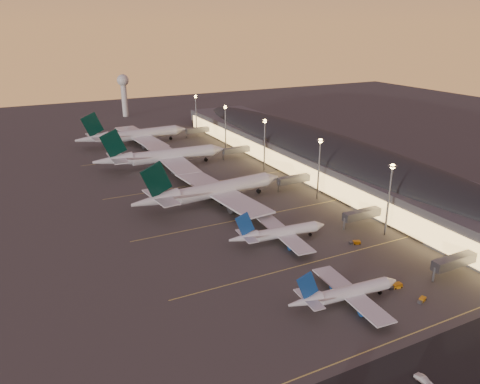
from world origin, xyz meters
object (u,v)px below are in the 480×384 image
(airliner_narrow_south, at_px, (345,293))
(airliner_wide_far, at_px, (134,135))
(airliner_wide_near, at_px, (212,191))
(baggage_tug_c, at_px, (355,243))
(airliner_wide_mid, at_px, (162,156))
(service_van_c, at_px, (424,380))
(airliner_narrow_north, at_px, (279,233))
(radar_tower, at_px, (124,88))
(baggage_tug_a, at_px, (395,286))
(baggage_tug_b, at_px, (422,300))

(airliner_narrow_south, xyz_separation_m, airliner_wide_far, (-4.14, 194.35, 2.59))
(airliner_wide_near, distance_m, baggage_tug_c, 62.72)
(airliner_wide_mid, bearing_deg, baggage_tug_c, -73.81)
(airliner_wide_far, relative_size, service_van_c, 16.51)
(airliner_wide_mid, bearing_deg, airliner_narrow_north, -84.06)
(radar_tower, bearing_deg, baggage_tug_c, -87.37)
(airliner_wide_near, relative_size, airliner_wide_mid, 0.98)
(baggage_tug_a, bearing_deg, service_van_c, -118.26)
(airliner_narrow_south, relative_size, baggage_tug_b, 9.92)
(baggage_tug_a, relative_size, baggage_tug_c, 1.09)
(baggage_tug_b, bearing_deg, airliner_narrow_south, 134.79)
(airliner_narrow_north, height_order, radar_tower, radar_tower)
(airliner_narrow_north, xyz_separation_m, baggage_tug_c, (22.12, -13.11, -2.79))
(airliner_narrow_north, relative_size, airliner_wide_near, 0.53)
(baggage_tug_b, distance_m, service_van_c, 31.92)
(airliner_wide_mid, relative_size, airliner_wide_far, 1.00)
(baggage_tug_a, bearing_deg, baggage_tug_c, 80.44)
(airliner_wide_mid, relative_size, radar_tower, 2.11)
(airliner_wide_mid, height_order, baggage_tug_c, airliner_wide_mid)
(airliner_narrow_north, height_order, airliner_wide_mid, airliner_wide_mid)
(baggage_tug_b, xyz_separation_m, baggage_tug_c, (6.78, 35.00, 0.08))
(airliner_narrow_north, xyz_separation_m, airliner_wide_far, (-7.89, 154.86, 2.38))
(airliner_wide_far, distance_m, baggage_tug_c, 170.71)
(airliner_narrow_south, relative_size, radar_tower, 1.03)
(airliner_narrow_south, bearing_deg, airliner_wide_mid, 95.95)
(baggage_tug_a, xyz_separation_m, service_van_c, (-21.76, -30.26, 0.12))
(airliner_wide_mid, bearing_deg, baggage_tug_b, -79.58)
(baggage_tug_b, height_order, service_van_c, service_van_c)
(airliner_wide_far, xyz_separation_m, baggage_tug_a, (21.84, -194.69, -5.11))
(baggage_tug_c, bearing_deg, airliner_wide_far, 121.69)
(airliner_wide_mid, distance_m, service_van_c, 172.03)
(baggage_tug_b, height_order, baggage_tug_c, baggage_tug_c)
(airliner_narrow_north, relative_size, radar_tower, 1.10)
(radar_tower, distance_m, baggage_tug_c, 262.12)
(baggage_tug_a, bearing_deg, radar_tower, 98.21)
(airliner_narrow_north, bearing_deg, radar_tower, 92.22)
(airliner_narrow_south, xyz_separation_m, baggage_tug_c, (25.88, 26.38, -2.58))
(baggage_tug_c, bearing_deg, airliner_narrow_north, 170.91)
(airliner_narrow_south, height_order, service_van_c, airliner_narrow_south)
(airliner_narrow_south, xyz_separation_m, baggage_tug_b, (19.10, -8.62, -2.66))
(airliner_narrow_north, relative_size, baggage_tug_b, 10.60)
(airliner_narrow_north, bearing_deg, airliner_narrow_south, -90.87)
(airliner_wide_far, bearing_deg, baggage_tug_c, -83.87)
(airliner_wide_mid, height_order, radar_tower, radar_tower)
(airliner_wide_mid, height_order, baggage_tug_b, airliner_wide_mid)
(airliner_wide_far, relative_size, baggage_tug_b, 20.46)
(airliner_wide_mid, bearing_deg, airliner_wide_near, -86.66)
(airliner_wide_far, bearing_deg, airliner_wide_mid, -93.38)
(airliner_narrow_north, bearing_deg, baggage_tug_a, -66.13)
(airliner_wide_mid, relative_size, service_van_c, 16.44)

